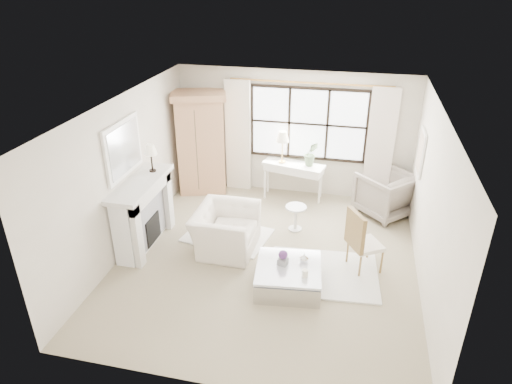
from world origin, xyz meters
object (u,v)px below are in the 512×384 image
armoire (201,142)px  console_table (293,181)px  club_armchair (225,230)px  coffee_table (288,277)px

armoire → console_table: armoire is taller
club_armchair → coffee_table: size_ratio=1.06×
console_table → coffee_table: 3.12m
armoire → coffee_table: bearing=-68.8°
coffee_table → console_table: bearing=90.9°
console_table → coffee_table: bearing=-69.9°
armoire → club_armchair: bearing=-79.6°
console_table → club_armchair: 2.42m
console_table → club_armchair: size_ratio=1.16×
armoire → coffee_table: (2.42, -3.01, -0.96)m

